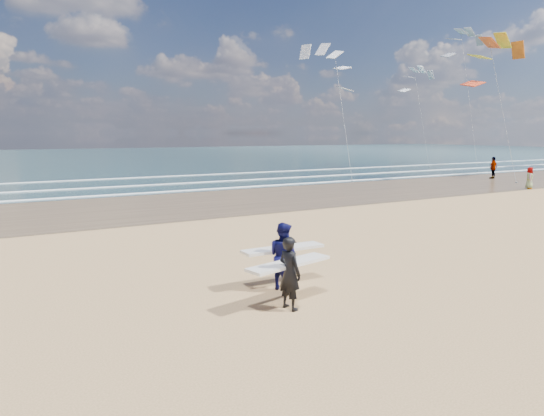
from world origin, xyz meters
TOP-DOWN VIEW (x-y plane):
  - wet_sand_strip at (20.00, 18.00)m, footprint 220.00×12.00m
  - ocean at (20.00, 72.00)m, footprint 220.00×100.00m
  - foam_breakers at (20.00, 28.10)m, footprint 220.00×11.70m
  - surfer_near at (-0.73, 0.63)m, footprint 2.26×1.18m
  - surfer_far at (-0.15, 1.87)m, footprint 2.20×1.09m
  - beachgoer_0 at (26.16, 12.35)m, footprint 0.89×0.83m
  - beachgoer_1 at (30.78, 18.62)m, footprint 1.15×0.60m
  - kite_0 at (29.60, 17.89)m, footprint 7.54×4.93m
  - kite_1 at (19.10, 24.80)m, footprint 5.96×4.76m
  - kite_2 at (38.42, 27.98)m, footprint 6.22×4.78m
  - kite_5 at (37.82, 34.03)m, footprint 5.64×4.72m

SIDE VIEW (x-z plane):
  - wet_sand_strip at x=20.00m, z-range 0.00..0.01m
  - ocean at x=20.00m, z-range 0.00..0.02m
  - foam_breakers at x=20.00m, z-range 0.02..0.08m
  - beachgoer_0 at x=26.16m, z-range 0.00..1.52m
  - surfer_near at x=-0.73m, z-range 0.02..1.66m
  - surfer_far at x=-0.15m, z-range 0.01..1.70m
  - beachgoer_1 at x=30.78m, z-range 0.00..1.87m
  - kite_1 at x=19.10m, z-range 0.66..12.30m
  - kite_5 at x=37.82m, z-range 0.56..13.06m
  - kite_0 at x=29.60m, z-range 1.36..14.08m
  - kite_2 at x=38.42m, z-range 0.88..16.93m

